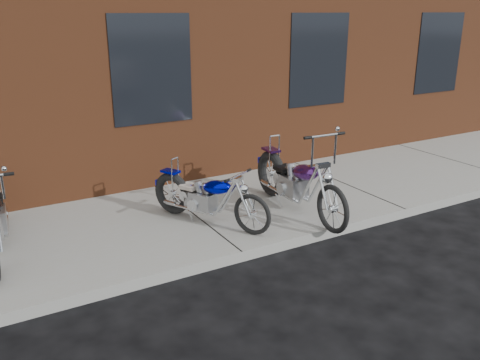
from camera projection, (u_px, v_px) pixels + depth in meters
ground at (242, 262)px, 6.66m from camera, size 120.00×120.00×0.00m
sidewalk at (194, 218)px, 7.87m from camera, size 22.00×3.00×0.15m
chopper_purple at (297, 184)px, 7.83m from camera, size 0.60×2.44×1.37m
chopper_blue at (207, 199)px, 7.42m from camera, size 1.03×1.88×0.90m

